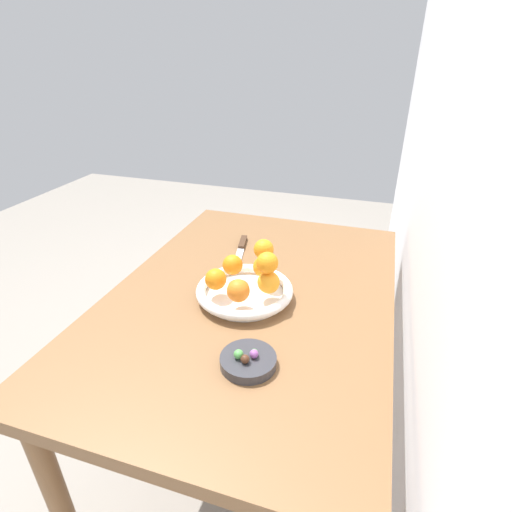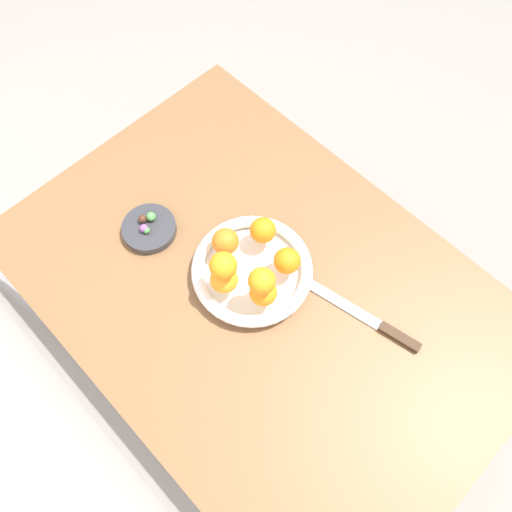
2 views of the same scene
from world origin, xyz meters
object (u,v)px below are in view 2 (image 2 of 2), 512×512
candy_dish (149,229)px  orange_5 (223,266)px  candy_ball_0 (147,230)px  dining_table (260,301)px  fruit_bowl (252,270)px  candy_ball_3 (143,219)px  orange_4 (224,243)px  orange_6 (262,281)px  candy_ball_1 (151,217)px  candy_ball_2 (144,228)px  orange_3 (263,230)px  orange_0 (224,279)px  knife (373,321)px  orange_2 (287,261)px  orange_1 (263,292)px

candy_dish → orange_5: (-0.23, -0.03, 0.12)m
candy_ball_0 → candy_dish: bearing=-49.6°
dining_table → candy_dish: (0.27, 0.08, 0.10)m
fruit_bowl → candy_ball_3: (0.26, 0.09, 0.01)m
orange_4 → orange_5: (-0.06, 0.05, 0.06)m
orange_6 → candy_ball_1: size_ratio=2.61×
candy_dish → candy_ball_2: 0.02m
candy_ball_3 → orange_3: bearing=-144.9°
fruit_bowl → candy_dish: 0.26m
orange_0 → candy_ball_1: orange_0 is taller
candy_dish → candy_ball_3: bearing=-1.9°
candy_dish → candy_ball_0: bearing=130.4°
candy_dish → orange_5: size_ratio=2.17×
orange_0 → orange_6: orange_6 is taller
dining_table → fruit_bowl: fruit_bowl is taller
candy_ball_0 → knife: size_ratio=0.06×
orange_6 → candy_ball_2: (0.30, 0.07, -0.09)m
fruit_bowl → orange_2: orange_2 is taller
fruit_bowl → knife: fruit_bowl is taller
candy_dish → candy_ball_2: bearing=100.4°
candy_dish → orange_1: (-0.31, -0.06, 0.06)m
orange_5 → orange_6: size_ratio=1.03×
orange_0 → orange_1: orange_0 is taller
fruit_bowl → orange_0: (0.01, 0.07, 0.05)m
dining_table → orange_5: 0.23m
orange_0 → candy_ball_0: bearing=8.3°
orange_1 → orange_6: bearing=26.2°
dining_table → orange_3: bearing=-48.0°
orange_6 → orange_4: bearing=-9.2°
dining_table → orange_3: size_ratio=19.38×
fruit_bowl → orange_4: 0.09m
fruit_bowl → candy_dish: fruit_bowl is taller
candy_dish → candy_ball_2: size_ratio=6.39×
fruit_bowl → knife: size_ratio=1.01×
candy_ball_0 → knife: candy_ball_0 is taller
orange_4 → orange_5: bearing=138.2°
candy_ball_2 → orange_3: bearing=-140.1°
orange_1 → orange_6: 0.06m
orange_4 → candy_ball_0: orange_4 is taller
orange_4 → candy_ball_2: size_ratio=3.06×
candy_ball_1 → knife: (-0.50, -0.18, -0.03)m
orange_2 → orange_6: size_ratio=1.05×
orange_2 → orange_6: orange_6 is taller
fruit_bowl → orange_1: orange_1 is taller
orange_2 → candy_ball_1: 0.33m
dining_table → orange_0: size_ratio=18.84×
dining_table → orange_6: orange_6 is taller
orange_6 → dining_table: bearing=-40.4°
dining_table → orange_1: orange_1 is taller
orange_3 → orange_0: bearing=100.6°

